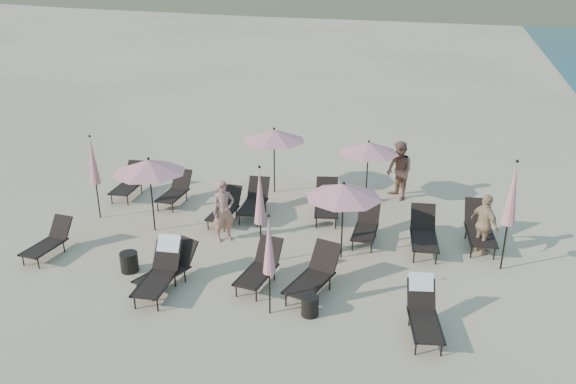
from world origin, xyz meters
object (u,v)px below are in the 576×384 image
(umbrella_closed_1, at_px, (512,195))
(lounger_7, at_px, (175,190))
(lounger_5, at_px, (424,310))
(umbrella_open_1, at_px, (343,191))
(beachgoer_b, at_px, (399,171))
(umbrella_open_3, at_px, (368,148))
(side_table_0, at_px, (129,262))
(lounger_1, at_px, (169,267))
(lounger_11, at_px, (424,233))
(lounger_8, at_px, (225,208))
(beachgoer_a, at_px, (224,211))
(lounger_3, at_px, (260,267))
(lounger_9, at_px, (327,202))
(beachgoer_c, at_px, (484,224))
(lounger_13, at_px, (480,228))
(lounger_10, at_px, (366,226))
(side_table_1, at_px, (310,306))
(lounger_4, at_px, (314,275))
(umbrella_open_2, at_px, (274,135))
(lounger_0, at_px, (49,241))
(lounger_12, at_px, (255,201))
(lounger_6, at_px, (130,182))
(umbrella_closed_3, at_px, (260,197))
(lounger_2, at_px, (161,269))
(umbrella_closed_0, at_px, (269,246))
(umbrella_open_0, at_px, (149,166))
(umbrella_closed_2, at_px, (93,161))

(umbrella_closed_1, bearing_deg, lounger_7, 171.82)
(lounger_5, height_order, umbrella_open_1, umbrella_open_1)
(lounger_5, distance_m, beachgoer_b, 7.12)
(umbrella_open_3, xyz_separation_m, side_table_0, (-4.64, -6.01, -1.54))
(lounger_1, height_order, lounger_11, lounger_11)
(lounger_8, xyz_separation_m, beachgoer_a, (0.48, -1.16, 0.43))
(lounger_3, xyz_separation_m, lounger_5, (3.73, -0.74, 0.04))
(lounger_8, bearing_deg, umbrella_open_3, 34.31)
(lounger_9, relative_size, beachgoer_c, 1.15)
(lounger_13, bearing_deg, lounger_9, 165.33)
(lounger_10, xyz_separation_m, umbrella_open_3, (-0.47, 2.63, 1.36))
(lounger_7, xyz_separation_m, beachgoer_a, (2.49, -1.93, 0.42))
(lounger_10, xyz_separation_m, side_table_1, (-0.48, -3.87, -0.20))
(lounger_5, xyz_separation_m, lounger_11, (-0.30, 3.64, -0.01))
(lounger_10, bearing_deg, lounger_4, -104.28)
(lounger_7, relative_size, lounger_11, 0.89)
(umbrella_open_2, relative_size, side_table_0, 4.51)
(lounger_0, relative_size, lounger_12, 0.85)
(lounger_1, bearing_deg, umbrella_open_3, 79.39)
(lounger_4, distance_m, lounger_6, 8.16)
(lounger_0, distance_m, lounger_13, 11.08)
(lounger_4, bearing_deg, lounger_7, 157.91)
(umbrella_closed_3, height_order, side_table_1, umbrella_closed_3)
(lounger_7, height_order, beachgoer_c, beachgoer_c)
(lounger_6, bearing_deg, umbrella_open_3, 5.63)
(lounger_2, relative_size, umbrella_closed_0, 0.77)
(umbrella_open_2, xyz_separation_m, umbrella_closed_1, (6.88, -3.17, 0.02))
(lounger_3, height_order, umbrella_open_0, umbrella_open_0)
(lounger_11, relative_size, umbrella_open_2, 0.82)
(umbrella_closed_3, bearing_deg, beachgoer_c, 22.97)
(lounger_0, xyz_separation_m, side_table_1, (7.01, -0.61, -0.18))
(side_table_0, bearing_deg, umbrella_closed_2, 135.94)
(lounger_1, height_order, lounger_7, lounger_1)
(lounger_9, bearing_deg, beachgoer_a, -147.24)
(lounger_0, distance_m, lounger_7, 4.28)
(lounger_11, relative_size, umbrella_open_1, 0.88)
(umbrella_closed_2, bearing_deg, lounger_11, 5.15)
(lounger_3, relative_size, beachgoer_b, 0.87)
(umbrella_open_1, height_order, beachgoer_c, umbrella_open_1)
(umbrella_open_1, relative_size, beachgoer_b, 1.10)
(lounger_3, relative_size, lounger_8, 1.05)
(lounger_3, height_order, lounger_6, lounger_6)
(lounger_3, bearing_deg, lounger_1, -156.99)
(lounger_6, height_order, lounger_8, lounger_6)
(lounger_13, distance_m, umbrella_closed_1, 1.99)
(side_table_1, bearing_deg, lounger_1, 175.75)
(umbrella_open_0, bearing_deg, lounger_7, 101.03)
(lounger_1, height_order, umbrella_closed_0, umbrella_closed_0)
(umbrella_open_0, height_order, umbrella_open_3, umbrella_open_0)
(umbrella_open_0, bearing_deg, lounger_0, -130.33)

